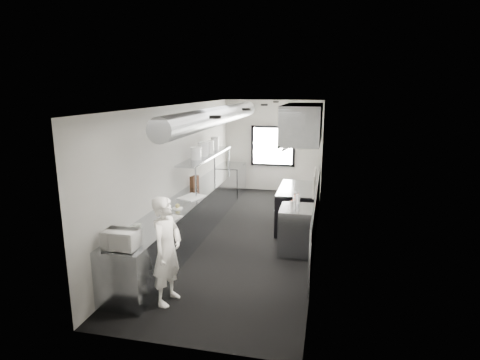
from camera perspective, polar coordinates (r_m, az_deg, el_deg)
The scene contains 35 objects.
floor at distance 8.82m, azimuth 0.90°, elevation -7.80°, with size 3.00×8.00×0.01m, color black.
ceiling at distance 8.25m, azimuth 0.97°, elevation 10.68°, with size 3.00×8.00×0.01m, color white.
wall_back at distance 12.31m, azimuth 4.75°, elevation 4.88°, with size 3.00×0.02×2.80m, color #B4B2AB.
wall_front at distance 4.74m, azimuth -9.11°, elevation -8.69°, with size 3.00×0.02×2.80m, color #B4B2AB.
wall_left at distance 8.85m, azimuth -8.62°, elevation 1.56°, with size 0.02×8.00×2.80m, color #B4B2AB.
wall_right at distance 8.26m, azimuth 11.17°, elevation 0.64°, with size 0.02×8.00×2.80m, color #B4B2AB.
wall_cladding at distance 8.77m, azimuth 10.86°, elevation -4.38°, with size 0.03×5.50×1.10m, color #949AA1.
hvac_duct at distance 8.82m, azimuth -3.01°, elevation 9.19°, with size 0.40×0.40×6.40m, color #92969A.
service_window at distance 12.28m, azimuth 4.73°, elevation 4.86°, with size 1.36×0.05×1.25m.
exhaust_hood at distance 8.82m, azimuth 8.96°, elevation 8.02°, with size 0.81×2.20×0.88m.
prep_counter at distance 8.52m, azimuth -7.41°, elevation -5.47°, with size 0.70×6.00×0.90m, color #949AA1.
pass_shelf at distance 9.65m, azimuth -4.79°, elevation 3.43°, with size 0.45×3.00×0.68m.
range at distance 9.19m, azimuth 8.17°, elevation -3.98°, with size 0.88×1.60×0.94m.
bottle_station at distance 7.87m, azimuth 8.14°, elevation -7.09°, with size 0.65×0.80×0.90m, color #949AA1.
far_work_table at distance 11.93m, azimuth -1.35°, elevation 0.02°, with size 0.70×1.20×0.90m, color #949AA1.
notice_sheet_a at distance 7.05m, azimuth 10.69°, elevation 0.19°, with size 0.02×0.28×0.38m, color silver.
notice_sheet_b at distance 6.72m, azimuth 10.56°, elevation -0.87°, with size 0.02×0.28×0.38m, color silver.
line_cook at distance 6.01m, azimuth -10.45°, elevation -9.93°, with size 0.60×0.39×1.64m, color white.
microwave at distance 5.97m, azimuth -16.71°, elevation -8.16°, with size 0.45×0.34×0.27m, color white.
deli_tub_a at distance 6.68m, azimuth -14.54°, elevation -6.53°, with size 0.14×0.14×0.10m, color #A8B0A2.
deli_tub_b at distance 6.59m, azimuth -15.27°, elevation -6.89°, with size 0.12×0.12×0.09m, color #A8B0A2.
newspaper at distance 7.14m, azimuth -10.10°, elevation -5.41°, with size 0.33×0.41×0.01m, color white.
small_plate at distance 7.67m, azimuth -8.94°, elevation -4.04°, with size 0.20×0.20×0.02m, color white.
pastry at distance 7.65m, azimuth -8.96°, elevation -3.67°, with size 0.09×0.09×0.09m, color tan.
cutting_board at distance 8.41m, azimuth -6.98°, elevation -2.44°, with size 0.40×0.53×0.02m, color white.
knife_block at distance 9.28m, azimuth -6.55°, elevation -0.19°, with size 0.11×0.23×0.26m, color #55301E.
plate_stack_a at distance 8.99m, azimuth -6.34°, elevation 3.82°, with size 0.24×0.24×0.28m, color white.
plate_stack_b at distance 9.45m, azimuth -5.31°, elevation 4.46°, with size 0.26×0.26×0.33m, color white.
plate_stack_c at distance 9.85m, azimuth -4.43°, elevation 4.75°, with size 0.22×0.22×0.31m, color white.
plate_stack_d at distance 10.39m, azimuth -3.64°, elevation 5.26°, with size 0.22×0.22×0.33m, color white.
squeeze_bottle_a at distance 7.46m, azimuth 7.44°, elevation -3.75°, with size 0.07×0.07×0.20m, color white.
squeeze_bottle_b at distance 7.60m, azimuth 7.84°, elevation -3.50°, with size 0.06×0.06×0.18m, color white.
squeeze_bottle_c at distance 7.73m, azimuth 7.84°, elevation -3.15°, with size 0.07×0.07×0.20m, color white.
squeeze_bottle_d at distance 7.84m, azimuth 7.83°, elevation -2.92°, with size 0.07×0.07×0.20m, color white.
squeeze_bottle_e at distance 7.96m, azimuth 8.35°, elevation -2.75°, with size 0.06×0.06×0.19m, color white.
Camera 1 is at (1.68, -8.07, 3.14)m, focal length 29.74 mm.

